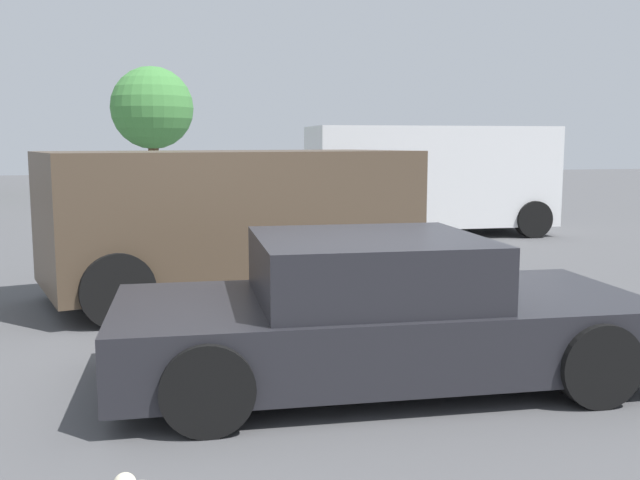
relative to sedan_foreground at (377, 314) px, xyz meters
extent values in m
plane|color=#515154|center=(-0.16, 0.29, -0.56)|extent=(80.00, 80.00, 0.00)
cube|color=#232328|center=(0.03, 0.00, -0.13)|extent=(4.35, 2.09, 0.54)
cube|color=#232328|center=(-0.07, 0.00, 0.39)|extent=(1.88, 1.79, 0.50)
cube|color=slate|center=(0.77, -0.05, 0.39)|extent=(0.16, 1.56, 0.42)
cube|color=slate|center=(-0.91, 0.06, 0.39)|extent=(0.16, 1.56, 0.42)
cylinder|color=black|center=(1.50, 0.77, -0.24)|extent=(0.65, 0.26, 0.64)
cylinder|color=black|center=(1.39, -0.95, -0.24)|extent=(0.65, 0.26, 0.64)
cylinder|color=black|center=(-1.34, 0.95, -0.24)|extent=(0.65, 0.26, 0.64)
cylinder|color=black|center=(-1.45, -0.78, -0.24)|extent=(0.65, 0.26, 0.64)
cube|color=white|center=(4.10, 8.72, 0.69)|extent=(5.11, 2.23, 2.05)
cube|color=slate|center=(1.63, 8.83, 1.14)|extent=(0.13, 1.69, 0.82)
cylinder|color=black|center=(2.15, 7.86, -0.18)|extent=(0.77, 0.29, 0.76)
cylinder|color=black|center=(2.24, 9.75, -0.18)|extent=(0.77, 0.29, 0.76)
cylinder|color=black|center=(5.97, 7.68, -0.18)|extent=(0.77, 0.29, 0.76)
cylinder|color=black|center=(6.06, 9.57, -0.18)|extent=(0.77, 0.29, 0.76)
cube|color=#4C3D2D|center=(-0.70, 3.63, 0.48)|extent=(4.93, 3.03, 1.60)
cube|color=slate|center=(-2.89, 3.09, 0.83)|extent=(0.45, 1.65, 0.64)
cylinder|color=black|center=(-2.12, 2.31, -0.16)|extent=(0.84, 0.43, 0.80)
cylinder|color=black|center=(-2.57, 4.14, -0.16)|extent=(0.84, 0.43, 0.80)
cylinder|color=black|center=(1.17, 3.13, -0.16)|extent=(0.84, 0.43, 0.80)
cylinder|color=black|center=(0.72, 4.95, -0.16)|extent=(0.84, 0.43, 0.80)
cylinder|color=brown|center=(-1.24, 25.39, 0.49)|extent=(0.43, 0.43, 2.09)
sphere|color=#478C42|center=(-1.24, 25.39, 2.80)|extent=(3.38, 3.38, 3.38)
camera|label=1|loc=(-1.84, -5.41, 1.39)|focal=40.20mm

